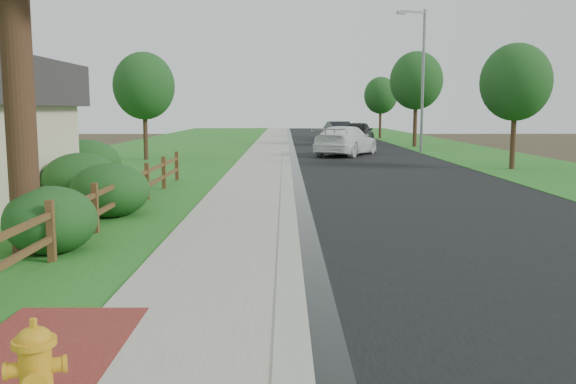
{
  "coord_description": "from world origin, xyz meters",
  "views": [
    {
      "loc": [
        0.32,
        -7.24,
        2.58
      ],
      "look_at": [
        0.39,
        4.73,
        0.97
      ],
      "focal_mm": 38.0,
      "sensor_mm": 36.0,
      "label": 1
    }
  ],
  "objects_px": {
    "fire_hydrant": "(36,372)",
    "white_suv": "(346,141)",
    "ranch_fence": "(111,198)",
    "dark_car_mid": "(358,132)",
    "streetlight": "(421,72)"
  },
  "relations": [
    {
      "from": "ranch_fence",
      "to": "dark_car_mid",
      "type": "distance_m",
      "value": 34.19
    },
    {
      "from": "ranch_fence",
      "to": "dark_car_mid",
      "type": "xyz_separation_m",
      "value": [
        9.51,
        32.84,
        0.28
      ]
    },
    {
      "from": "dark_car_mid",
      "to": "streetlight",
      "type": "height_order",
      "value": "streetlight"
    },
    {
      "from": "ranch_fence",
      "to": "white_suv",
      "type": "distance_m",
      "value": 22.47
    },
    {
      "from": "white_suv",
      "to": "streetlight",
      "type": "xyz_separation_m",
      "value": [
        4.73,
        2.5,
        4.0
      ]
    },
    {
      "from": "fire_hydrant",
      "to": "streetlight",
      "type": "xyz_separation_m",
      "value": [
        10.25,
        32.64,
        4.37
      ]
    },
    {
      "from": "ranch_fence",
      "to": "streetlight",
      "type": "height_order",
      "value": "streetlight"
    },
    {
      "from": "fire_hydrant",
      "to": "dark_car_mid",
      "type": "distance_m",
      "value": 42.46
    },
    {
      "from": "ranch_fence",
      "to": "dark_car_mid",
      "type": "relative_size",
      "value": 3.29
    },
    {
      "from": "white_suv",
      "to": "fire_hydrant",
      "type": "bearing_deg",
      "value": 104.34
    },
    {
      "from": "fire_hydrant",
      "to": "white_suv",
      "type": "distance_m",
      "value": 30.64
    },
    {
      "from": "white_suv",
      "to": "streetlight",
      "type": "distance_m",
      "value": 6.68
    },
    {
      "from": "fire_hydrant",
      "to": "dark_car_mid",
      "type": "xyz_separation_m",
      "value": [
        7.61,
        41.77,
        0.42
      ]
    },
    {
      "from": "white_suv",
      "to": "streetlight",
      "type": "relative_size",
      "value": 0.67
    },
    {
      "from": "dark_car_mid",
      "to": "streetlight",
      "type": "relative_size",
      "value": 0.6
    }
  ]
}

